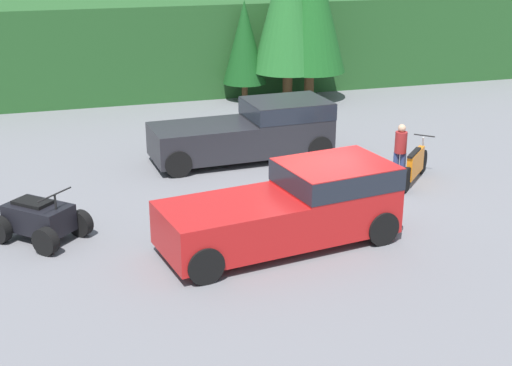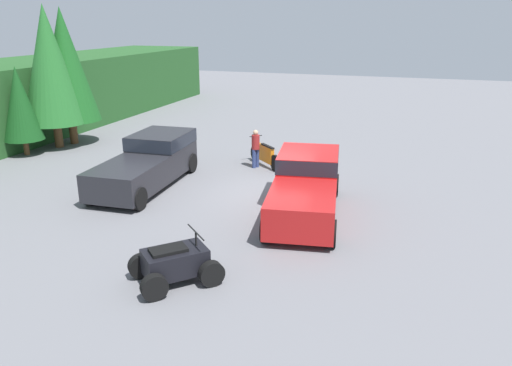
{
  "view_description": "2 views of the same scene",
  "coord_description": "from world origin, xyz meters",
  "px_view_note": "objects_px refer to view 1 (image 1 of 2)",
  "views": [
    {
      "loc": [
        -6.39,
        -15.27,
        6.78
      ],
      "look_at": [
        -1.63,
        0.18,
        0.95
      ],
      "focal_mm": 50.0,
      "sensor_mm": 36.0,
      "label": 1
    },
    {
      "loc": [
        -16.25,
        -4.7,
        6.07
      ],
      "look_at": [
        -1.63,
        0.18,
        0.95
      ],
      "focal_mm": 35.0,
      "sensor_mm": 36.0,
      "label": 2
    }
  ],
  "objects_px": {
    "pickup_truck_second": "(255,129)",
    "quad_atv": "(39,220)",
    "dirt_bike": "(415,166)",
    "rider_person": "(400,150)",
    "pickup_truck_red": "(297,204)"
  },
  "relations": [
    {
      "from": "rider_person",
      "to": "quad_atv",
      "type": "bearing_deg",
      "value": 124.79
    },
    {
      "from": "pickup_truck_second",
      "to": "rider_person",
      "type": "distance_m",
      "value": 4.55
    },
    {
      "from": "pickup_truck_red",
      "to": "dirt_bike",
      "type": "distance_m",
      "value": 5.41
    },
    {
      "from": "quad_atv",
      "to": "dirt_bike",
      "type": "bearing_deg",
      "value": 49.73
    },
    {
      "from": "quad_atv",
      "to": "pickup_truck_red",
      "type": "bearing_deg",
      "value": 25.54
    },
    {
      "from": "pickup_truck_red",
      "to": "quad_atv",
      "type": "xyz_separation_m",
      "value": [
        -5.55,
        1.9,
        -0.46
      ]
    },
    {
      "from": "pickup_truck_red",
      "to": "pickup_truck_second",
      "type": "distance_m",
      "value": 6.36
    },
    {
      "from": "pickup_truck_second",
      "to": "quad_atv",
      "type": "distance_m",
      "value": 7.87
    },
    {
      "from": "rider_person",
      "to": "pickup_truck_second",
      "type": "bearing_deg",
      "value": 73.87
    },
    {
      "from": "pickup_truck_second",
      "to": "rider_person",
      "type": "relative_size",
      "value": 3.42
    },
    {
      "from": "pickup_truck_red",
      "to": "rider_person",
      "type": "relative_size",
      "value": 3.42
    },
    {
      "from": "quad_atv",
      "to": "rider_person",
      "type": "relative_size",
      "value": 1.46
    },
    {
      "from": "dirt_bike",
      "to": "quad_atv",
      "type": "distance_m",
      "value": 10.18
    },
    {
      "from": "dirt_bike",
      "to": "quad_atv",
      "type": "xyz_separation_m",
      "value": [
        -10.13,
        -0.94,
        -0.01
      ]
    },
    {
      "from": "rider_person",
      "to": "dirt_bike",
      "type": "bearing_deg",
      "value": -105.79
    }
  ]
}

